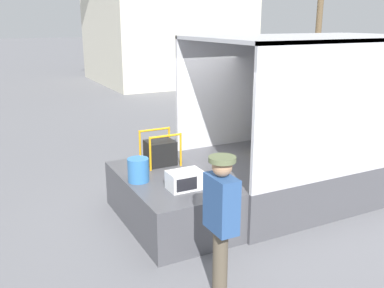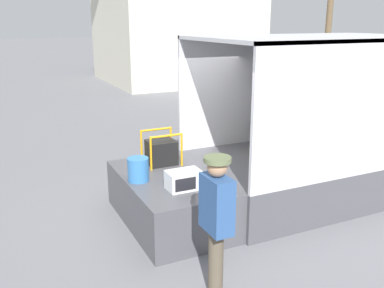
{
  "view_description": "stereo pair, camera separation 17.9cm",
  "coord_description": "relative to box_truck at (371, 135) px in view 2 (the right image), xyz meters",
  "views": [
    {
      "loc": [
        -3.28,
        -5.82,
        3.15
      ],
      "look_at": [
        -0.41,
        -0.2,
        1.32
      ],
      "focal_mm": 40.0,
      "sensor_mm": 36.0,
      "label": 1
    },
    {
      "loc": [
        -3.11,
        -5.9,
        3.15
      ],
      "look_at": [
        -0.41,
        -0.2,
        1.32
      ],
      "focal_mm": 40.0,
      "sensor_mm": 36.0,
      "label": 2
    }
  ],
  "objects": [
    {
      "name": "ground_plane",
      "position": [
        -3.65,
        0.0,
        -0.96
      ],
      "size": [
        160.0,
        160.0,
        0.0
      ],
      "primitive_type": "plane",
      "color": "slate"
    },
    {
      "name": "box_truck",
      "position": [
        0.0,
        0.0,
        0.0
      ],
      "size": [
        6.08,
        2.49,
        2.9
      ],
      "color": "navy",
      "rests_on": "ground"
    },
    {
      "name": "tailgate_deck",
      "position": [
        -4.35,
        0.0,
        -0.58
      ],
      "size": [
        1.41,
        2.37,
        0.77
      ],
      "primitive_type": "cube",
      "color": "#4C4C51",
      "rests_on": "ground"
    },
    {
      "name": "microwave",
      "position": [
        -4.36,
        -0.56,
        -0.06
      ],
      "size": [
        0.5,
        0.34,
        0.27
      ],
      "color": "white",
      "rests_on": "tailgate_deck"
    },
    {
      "name": "portable_generator",
      "position": [
        -4.22,
        0.64,
        0.03
      ],
      "size": [
        0.59,
        0.51,
        0.57
      ],
      "color": "black",
      "rests_on": "tailgate_deck"
    },
    {
      "name": "orange_bucket",
      "position": [
        -4.85,
        0.04,
        -0.01
      ],
      "size": [
        0.33,
        0.33,
        0.36
      ],
      "color": "#3370B2",
      "rests_on": "tailgate_deck"
    },
    {
      "name": "worker_person",
      "position": [
        -4.6,
        -2.01,
        0.09
      ],
      "size": [
        0.31,
        0.44,
        1.72
      ],
      "color": "brown",
      "rests_on": "ground"
    },
    {
      "name": "utility_pole",
      "position": [
        7.71,
        9.87,
        2.89
      ],
      "size": [
        1.8,
        0.28,
        7.41
      ],
      "color": "brown",
      "rests_on": "ground"
    }
  ]
}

